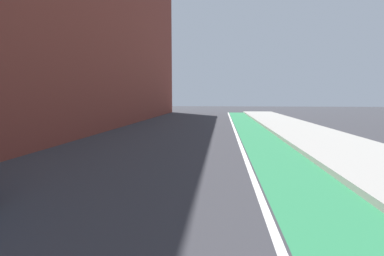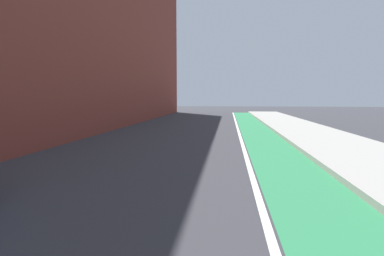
# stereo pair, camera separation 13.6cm
# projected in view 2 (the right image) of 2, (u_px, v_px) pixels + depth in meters

# --- Properties ---
(ground_plane) EXTENTS (91.41, 91.41, 0.00)m
(ground_plane) POSITION_uv_depth(u_px,v_px,m) (178.00, 147.00, 9.68)
(ground_plane) COLOR #38383D
(bike_lane_paint) EXTENTS (1.60, 41.55, 0.00)m
(bike_lane_paint) POSITION_uv_depth(u_px,v_px,m) (264.00, 140.00, 11.26)
(bike_lane_paint) COLOR #2D8451
(bike_lane_paint) RESTS_ON ground
(lane_divider_stripe) EXTENTS (0.12, 41.55, 0.00)m
(lane_divider_stripe) POSITION_uv_depth(u_px,v_px,m) (241.00, 139.00, 11.37)
(lane_divider_stripe) COLOR white
(lane_divider_stripe) RESTS_ON ground
(sidewalk_right) EXTENTS (3.09, 41.55, 0.14)m
(sidewalk_right) POSITION_uv_depth(u_px,v_px,m) (325.00, 139.00, 10.95)
(sidewalk_right) COLOR #A8A59E
(sidewalk_right) RESTS_ON ground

